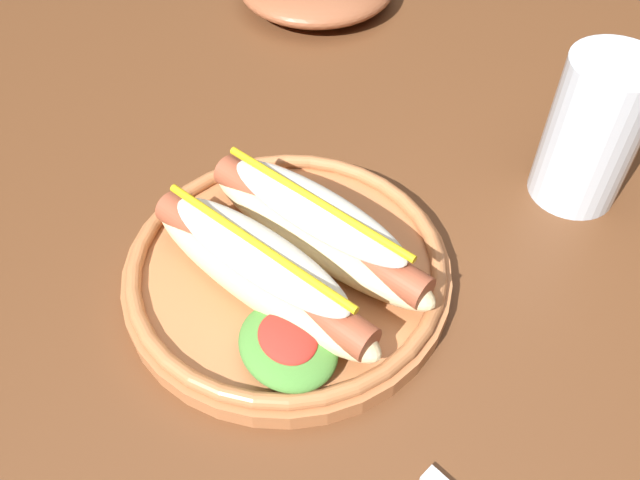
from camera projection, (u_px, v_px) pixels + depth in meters
name	position (u px, v px, depth m)	size (l,w,h in m)	color
dining_table	(383.00, 284.00, 0.65)	(1.36, 0.97, 0.74)	brown
hot_dog_plate	(289.00, 264.00, 0.51)	(0.26, 0.26, 0.08)	#B77042
water_cup	(593.00, 132.00, 0.55)	(0.08, 0.08, 0.13)	silver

